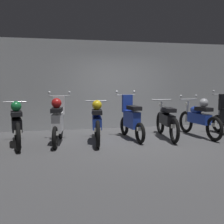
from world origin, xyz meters
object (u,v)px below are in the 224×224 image
at_px(motorbike_slot_1, 17,124).
at_px(motorbike_slot_5, 167,120).
at_px(motorbike_slot_3, 97,122).
at_px(motorbike_slot_6, 199,118).
at_px(motorbike_slot_4, 131,119).
at_px(motorbike_slot_2, 58,121).

xyz_separation_m(motorbike_slot_1, motorbike_slot_5, (3.89, 0.02, -0.04)).
xyz_separation_m(motorbike_slot_3, motorbike_slot_6, (2.91, 0.07, 0.00)).
bearing_deg(motorbike_slot_5, motorbike_slot_4, 173.69).
bearing_deg(motorbike_slot_1, motorbike_slot_5, 0.25).
xyz_separation_m(motorbike_slot_1, motorbike_slot_4, (2.91, 0.13, 0.00)).
height_order(motorbike_slot_3, motorbike_slot_4, motorbike_slot_4).
distance_m(motorbike_slot_1, motorbike_slot_4, 2.91).
bearing_deg(motorbike_slot_4, motorbike_slot_6, -3.56).
xyz_separation_m(motorbike_slot_3, motorbike_slot_5, (1.94, 0.09, -0.04)).
distance_m(motorbike_slot_1, motorbike_slot_6, 4.86).
xyz_separation_m(motorbike_slot_4, motorbike_slot_5, (0.98, -0.11, -0.04)).
xyz_separation_m(motorbike_slot_1, motorbike_slot_3, (1.95, -0.07, 0.00)).
height_order(motorbike_slot_1, motorbike_slot_3, same).
relative_size(motorbike_slot_2, motorbike_slot_3, 0.86).
height_order(motorbike_slot_5, motorbike_slot_6, motorbike_slot_6).
bearing_deg(motorbike_slot_3, motorbike_slot_1, 177.94).
relative_size(motorbike_slot_2, motorbike_slot_6, 0.86).
bearing_deg(motorbike_slot_1, motorbike_slot_6, 0.05).
distance_m(motorbike_slot_4, motorbike_slot_6, 1.95).
relative_size(motorbike_slot_5, motorbike_slot_6, 1.00).
bearing_deg(motorbike_slot_2, motorbike_slot_3, -3.34).
relative_size(motorbike_slot_3, motorbike_slot_4, 1.16).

